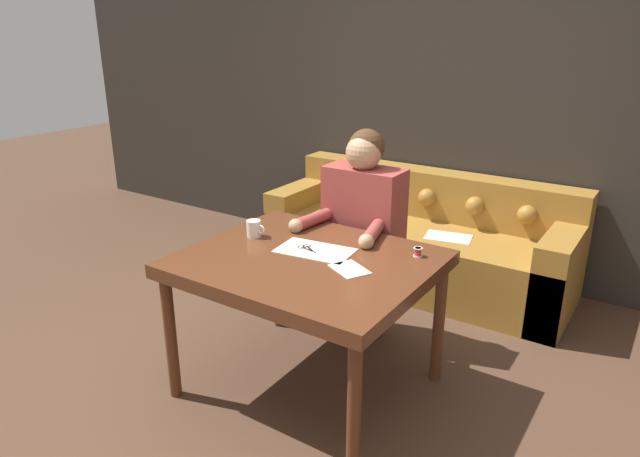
# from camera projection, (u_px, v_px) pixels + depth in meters

# --- Properties ---
(ground_plane) EXTENTS (16.00, 16.00, 0.00)m
(ground_plane) POSITION_uv_depth(u_px,v_px,m) (289.00, 396.00, 2.94)
(ground_plane) COLOR #4C3323
(wall_back) EXTENTS (8.00, 0.06, 2.60)m
(wall_back) POSITION_uv_depth(u_px,v_px,m) (456.00, 99.00, 4.13)
(wall_back) COLOR #2D2823
(wall_back) RESTS_ON ground_plane
(dining_table) EXTENTS (1.18, 1.00, 0.74)m
(dining_table) POSITION_uv_depth(u_px,v_px,m) (307.00, 271.00, 2.80)
(dining_table) COLOR #562D19
(dining_table) RESTS_ON ground_plane
(couch) EXTENTS (2.19, 0.78, 0.79)m
(couch) POSITION_uv_depth(u_px,v_px,m) (418.00, 243.00, 4.19)
(couch) COLOR olive
(couch) RESTS_ON ground_plane
(person) EXTENTS (0.52, 0.56, 1.27)m
(person) POSITION_uv_depth(u_px,v_px,m) (362.00, 235.00, 3.33)
(person) COLOR #33281E
(person) RESTS_ON ground_plane
(pattern_paper_main) EXTENTS (0.40, 0.27, 0.00)m
(pattern_paper_main) POSITION_uv_depth(u_px,v_px,m) (315.00, 250.00, 2.86)
(pattern_paper_main) COLOR beige
(pattern_paper_main) RESTS_ON dining_table
(pattern_paper_offcut) EXTENTS (0.22, 0.20, 0.00)m
(pattern_paper_offcut) POSITION_uv_depth(u_px,v_px,m) (350.00, 269.00, 2.64)
(pattern_paper_offcut) COLOR beige
(pattern_paper_offcut) RESTS_ON dining_table
(scissors) EXTENTS (0.23, 0.14, 0.01)m
(scissors) POSITION_uv_depth(u_px,v_px,m) (310.00, 250.00, 2.86)
(scissors) COLOR silver
(scissors) RESTS_ON dining_table
(mug) EXTENTS (0.11, 0.08, 0.09)m
(mug) POSITION_uv_depth(u_px,v_px,m) (254.00, 229.00, 3.03)
(mug) COLOR silver
(mug) RESTS_ON dining_table
(thread_spool) EXTENTS (0.04, 0.04, 0.05)m
(thread_spool) POSITION_uv_depth(u_px,v_px,m) (418.00, 252.00, 2.78)
(thread_spool) COLOR red
(thread_spool) RESTS_ON dining_table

